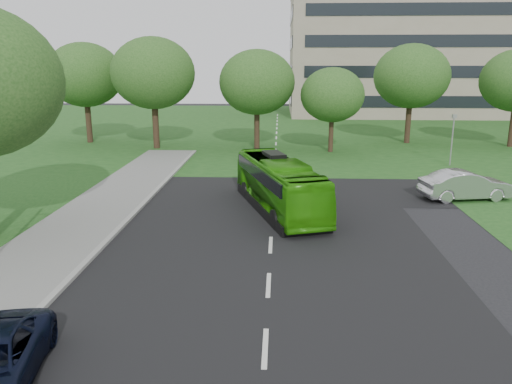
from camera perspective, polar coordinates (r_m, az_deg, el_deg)
ground at (r=19.60m, az=1.57°, el=-8.14°), size 160.00×160.00×0.00m
street_surfaces at (r=41.53m, az=1.69°, el=4.02°), size 120.00×120.00×0.15m
office_building at (r=83.08m, az=18.65°, el=17.14°), size 40.10×20.10×25.00m
tree_park_a at (r=46.43m, az=-11.68°, el=13.15°), size 7.45×7.45×9.90m
tree_park_b at (r=45.17m, az=0.10°, el=12.42°), size 6.72×6.72×8.81m
tree_park_c at (r=44.05m, az=8.73°, el=10.90°), size 5.48×5.48×7.28m
tree_park_d at (r=50.88m, az=17.35°, el=12.51°), size 7.13×7.13×9.43m
tree_park_f at (r=51.64m, az=-18.98°, el=12.53°), size 7.16×7.16×9.56m
bus at (r=26.26m, az=2.65°, el=0.84°), size 5.14×9.98×2.71m
sedan at (r=30.77m, az=22.82°, el=0.73°), size 5.28×2.63×1.66m
camera_pole at (r=40.58m, az=21.57°, el=6.32°), size 0.37×0.34×3.88m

